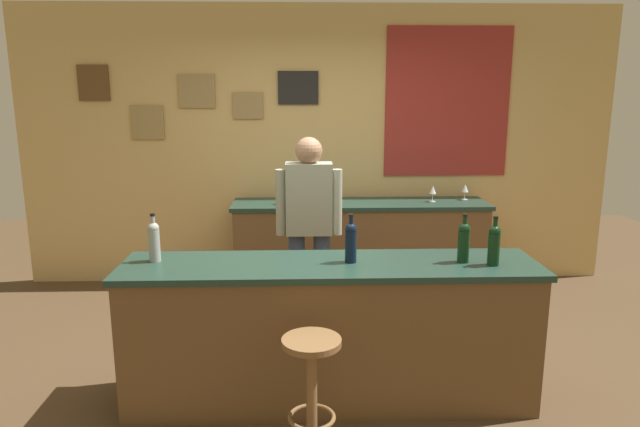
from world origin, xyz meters
TOP-DOWN VIEW (x-y plane):
  - ground_plane at (0.00, 0.00)m, footprint 10.00×10.00m
  - back_wall at (0.03, 2.03)m, footprint 6.00×0.09m
  - bar_counter at (0.00, -0.40)m, footprint 2.59×0.60m
  - side_counter at (0.40, 1.65)m, footprint 2.49×0.56m
  - bartender at (-0.12, 0.59)m, footprint 0.52×0.21m
  - bar_stool at (-0.13, -0.97)m, footprint 0.32×0.32m
  - wine_bottle_a at (-1.09, -0.32)m, footprint 0.07×0.07m
  - wine_bottle_b at (0.13, -0.38)m, footprint 0.07×0.07m
  - wine_bottle_c at (0.83, -0.40)m, footprint 0.07×0.07m
  - wine_bottle_d at (0.99, -0.47)m, footprint 0.07×0.07m
  - wine_glass_a at (-0.38, 1.57)m, footprint 0.07×0.07m
  - wine_glass_b at (-0.15, 1.71)m, footprint 0.07×0.07m
  - wine_glass_c at (1.11, 1.65)m, footprint 0.07×0.07m
  - wine_glass_d at (1.45, 1.74)m, footprint 0.07×0.07m

SIDE VIEW (x-z plane):
  - ground_plane at x=0.00m, z-range 0.00..0.00m
  - side_counter at x=0.40m, z-range 0.00..0.90m
  - bar_stool at x=-0.13m, z-range 0.12..0.80m
  - bar_counter at x=0.00m, z-range 0.00..0.92m
  - bartender at x=-0.12m, z-range 0.13..1.75m
  - wine_glass_a at x=-0.38m, z-range 0.93..1.09m
  - wine_glass_b at x=-0.15m, z-range 0.93..1.09m
  - wine_glass_c at x=1.11m, z-range 0.93..1.09m
  - wine_glass_d at x=1.45m, z-range 0.93..1.09m
  - wine_bottle_a at x=-1.09m, z-range 0.90..1.21m
  - wine_bottle_b at x=0.13m, z-range 0.90..1.21m
  - wine_bottle_c at x=0.83m, z-range 0.90..1.21m
  - wine_bottle_d at x=0.99m, z-range 0.90..1.21m
  - back_wall at x=0.03m, z-range 0.02..2.82m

